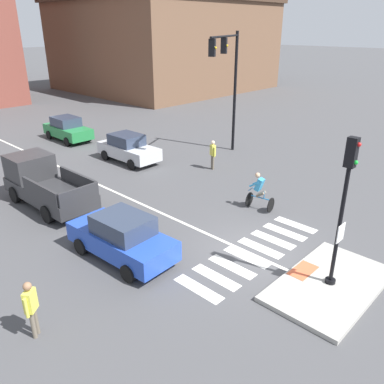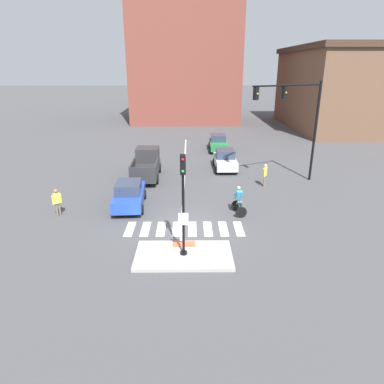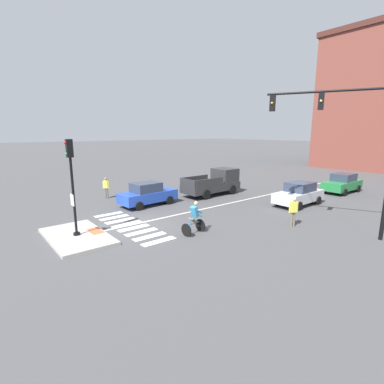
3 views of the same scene
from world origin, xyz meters
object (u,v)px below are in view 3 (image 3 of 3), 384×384
at_px(signal_pole, 72,179).
at_px(cyclist, 194,217).
at_px(car_silver_eastbound_far, 299,194).
at_px(car_green_eastbound_distant, 342,183).
at_px(pedestrian_waiting_far_side, 294,209).
at_px(pedestrian_at_curb_left, 106,186).
at_px(pickup_truck_charcoal_westbound_far, 215,183).
at_px(car_blue_westbound_near, 148,194).
at_px(traffic_light_mast, 351,133).

bearing_deg(signal_pole, cyclist, 57.23).
relative_size(car_silver_eastbound_far, car_green_eastbound_distant, 1.00).
bearing_deg(signal_pole, pedestrian_waiting_far_side, 59.85).
height_order(cyclist, pedestrian_waiting_far_side, cyclist).
bearing_deg(pedestrian_at_curb_left, car_silver_eastbound_far, 42.63).
xyz_separation_m(signal_pole, pedestrian_waiting_far_side, (5.71, 9.83, -1.97)).
bearing_deg(pedestrian_at_curb_left, cyclist, 1.52).
height_order(pickup_truck_charcoal_westbound_far, cyclist, pickup_truck_charcoal_westbound_far).
xyz_separation_m(car_silver_eastbound_far, cyclist, (-0.14, -9.50, 0.06)).
height_order(car_silver_eastbound_far, car_green_eastbound_distant, same).
relative_size(car_silver_eastbound_far, pedestrian_at_curb_left, 2.46).
height_order(car_green_eastbound_distant, car_blue_westbound_near, same).
bearing_deg(cyclist, car_green_eastbound_distant, 89.67).
xyz_separation_m(pedestrian_at_curb_left, pedestrian_waiting_far_side, (13.04, 5.20, 0.00)).
bearing_deg(car_green_eastbound_distant, traffic_light_mast, -66.35).
bearing_deg(pedestrian_waiting_far_side, pedestrian_at_curb_left, -158.25).
height_order(signal_pole, pickup_truck_charcoal_westbound_far, signal_pole).
relative_size(car_silver_eastbound_far, pedestrian_waiting_far_side, 2.46).
xyz_separation_m(signal_pole, pickup_truck_charcoal_westbound_far, (-3.09, 12.32, -1.97)).
bearing_deg(pedestrian_at_curb_left, traffic_light_mast, 21.46).
bearing_deg(pedestrian_at_curb_left, car_blue_westbound_near, 19.95).
distance_m(car_silver_eastbound_far, cyclist, 9.51).
xyz_separation_m(traffic_light_mast, pedestrian_at_curb_left, (-15.27, -6.00, -4.07)).
height_order(signal_pole, car_green_eastbound_distant, signal_pole).
relative_size(cyclist, pedestrian_at_curb_left, 1.01).
distance_m(car_green_eastbound_distant, pickup_truck_charcoal_westbound_far, 11.01).
relative_size(car_blue_westbound_near, pickup_truck_charcoal_westbound_far, 0.82).
height_order(signal_pole, pedestrian_waiting_far_side, signal_pole).
height_order(signal_pole, cyclist, signal_pole).
distance_m(car_blue_westbound_near, cyclist, 6.69).
bearing_deg(pickup_truck_charcoal_westbound_far, car_blue_westbound_near, -93.13).
xyz_separation_m(car_silver_eastbound_far, car_blue_westbound_near, (-6.73, -8.37, 0.00)).
relative_size(car_green_eastbound_distant, pedestrian_at_curb_left, 2.47).
xyz_separation_m(signal_pole, car_blue_westbound_near, (-3.43, 6.04, -2.14)).
bearing_deg(traffic_light_mast, car_silver_eastbound_far, 140.84).
height_order(traffic_light_mast, car_blue_westbound_near, traffic_light_mast).
xyz_separation_m(cyclist, pedestrian_waiting_far_side, (2.55, 4.92, 0.11)).
bearing_deg(cyclist, pedestrian_at_curb_left, -178.48).
height_order(car_silver_eastbound_far, pedestrian_at_curb_left, pedestrian_at_curb_left).
bearing_deg(pickup_truck_charcoal_westbound_far, signal_pole, -75.92).
bearing_deg(car_green_eastbound_distant, cyclist, -90.33).
relative_size(pickup_truck_charcoal_westbound_far, pedestrian_at_curb_left, 3.07).
bearing_deg(pickup_truck_charcoal_westbound_far, traffic_light_mast, -8.73).
relative_size(pedestrian_at_curb_left, pedestrian_waiting_far_side, 1.00).
distance_m(car_silver_eastbound_far, car_green_eastbound_distant, 6.92).
height_order(traffic_light_mast, pickup_truck_charcoal_westbound_far, traffic_light_mast).
height_order(car_blue_westbound_near, cyclist, cyclist).
height_order(car_blue_westbound_near, pickup_truck_charcoal_westbound_far, pickup_truck_charcoal_westbound_far).
height_order(car_blue_westbound_near, pedestrian_at_curb_left, pedestrian_at_curb_left).
relative_size(traffic_light_mast, pickup_truck_charcoal_westbound_far, 1.42).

